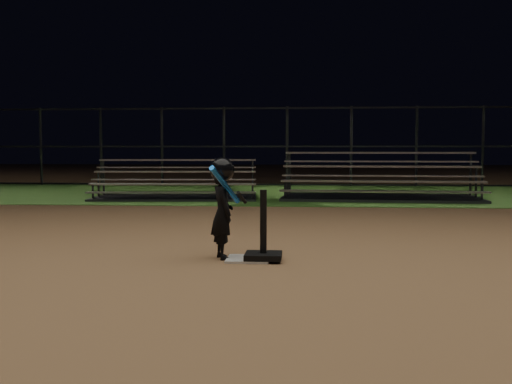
{
  "coord_description": "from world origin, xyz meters",
  "views": [
    {
      "loc": [
        0.6,
        -6.37,
        1.17
      ],
      "look_at": [
        0.0,
        1.0,
        0.65
      ],
      "focal_mm": 43.13,
      "sensor_mm": 36.0,
      "label": 1
    }
  ],
  "objects_px": {
    "home_plate": "(248,259)",
    "child_batter": "(222,205)",
    "bleacher_left": "(175,191)",
    "batting_tee": "(263,246)",
    "bleacher_right": "(380,190)"
  },
  "relations": [
    {
      "from": "child_batter",
      "to": "bleacher_left",
      "type": "xyz_separation_m",
      "value": [
        -2.17,
        7.71,
        -0.38
      ]
    },
    {
      "from": "home_plate",
      "to": "child_batter",
      "type": "height_order",
      "value": "child_batter"
    },
    {
      "from": "home_plate",
      "to": "child_batter",
      "type": "distance_m",
      "value": 0.63
    },
    {
      "from": "home_plate",
      "to": "bleacher_right",
      "type": "bearing_deg",
      "value": 73.96
    },
    {
      "from": "home_plate",
      "to": "bleacher_right",
      "type": "xyz_separation_m",
      "value": [
        2.31,
        8.05,
        0.22
      ]
    },
    {
      "from": "home_plate",
      "to": "child_batter",
      "type": "relative_size",
      "value": 0.42
    },
    {
      "from": "batting_tee",
      "to": "bleacher_left",
      "type": "relative_size",
      "value": 0.18
    },
    {
      "from": "home_plate",
      "to": "bleacher_left",
      "type": "xyz_separation_m",
      "value": [
        -2.45,
        7.77,
        0.18
      ]
    },
    {
      "from": "bleacher_right",
      "to": "child_batter",
      "type": "bearing_deg",
      "value": -104.89
    },
    {
      "from": "child_batter",
      "to": "bleacher_right",
      "type": "distance_m",
      "value": 8.4
    },
    {
      "from": "batting_tee",
      "to": "bleacher_left",
      "type": "bearing_deg",
      "value": 108.48
    },
    {
      "from": "batting_tee",
      "to": "home_plate",
      "type": "bearing_deg",
      "value": 167.99
    },
    {
      "from": "child_batter",
      "to": "bleacher_left",
      "type": "distance_m",
      "value": 8.02
    },
    {
      "from": "child_batter",
      "to": "bleacher_right",
      "type": "xyz_separation_m",
      "value": [
        2.6,
        7.98,
        -0.35
      ]
    },
    {
      "from": "home_plate",
      "to": "child_batter",
      "type": "bearing_deg",
      "value": 166.92
    }
  ]
}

